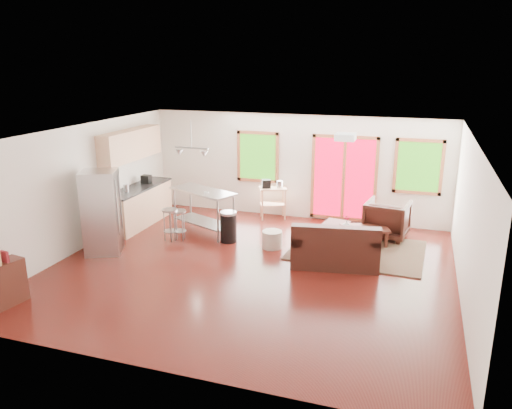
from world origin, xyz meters
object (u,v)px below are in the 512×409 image
(ottoman, at_px, (336,230))
(island, at_px, (203,204))
(loveseat, at_px, (335,248))
(rug, at_px, (357,250))
(kitchen_cart, at_px, (272,192))
(coffee_table, at_px, (365,230))
(refrigerator, at_px, (102,212))
(armchair, at_px, (387,218))

(ottoman, height_order, island, island)
(loveseat, bearing_deg, island, 154.61)
(rug, relative_size, kitchen_cart, 2.67)
(coffee_table, distance_m, refrigerator, 5.54)
(island, relative_size, kitchen_cart, 1.72)
(loveseat, xyz_separation_m, ottoman, (-0.23, 1.55, -0.17))
(coffee_table, relative_size, refrigerator, 0.65)
(kitchen_cart, bearing_deg, island, -127.35)
(refrigerator, height_order, island, refrigerator)
(rug, relative_size, ottoman, 5.06)
(rug, distance_m, armchair, 1.25)
(armchair, relative_size, ottoman, 1.76)
(rug, bearing_deg, ottoman, 129.87)
(loveseat, xyz_separation_m, island, (-3.20, 0.91, 0.35))
(rug, height_order, ottoman, ottoman)
(ottoman, bearing_deg, island, -167.81)
(rug, bearing_deg, coffee_table, 76.79)
(coffee_table, bearing_deg, kitchen_cart, 154.16)
(coffee_table, bearing_deg, refrigerator, -157.39)
(armchair, distance_m, island, 4.17)
(rug, height_order, refrigerator, refrigerator)
(ottoman, bearing_deg, loveseat, -81.62)
(armchair, bearing_deg, kitchen_cart, -2.48)
(ottoman, distance_m, refrigerator, 5.09)
(refrigerator, bearing_deg, loveseat, -13.24)
(loveseat, relative_size, refrigerator, 1.04)
(rug, relative_size, loveseat, 1.50)
(coffee_table, distance_m, ottoman, 0.73)
(rug, bearing_deg, loveseat, -110.75)
(armchair, distance_m, ottoman, 1.17)
(armchair, height_order, island, island)
(refrigerator, xyz_separation_m, island, (1.47, 1.75, -0.17))
(rug, height_order, kitchen_cart, kitchen_cart)
(rug, relative_size, island, 1.56)
(ottoman, relative_size, kitchen_cart, 0.53)
(rug, height_order, armchair, armchair)
(rug, xyz_separation_m, island, (-3.53, 0.03, 0.69))
(island, bearing_deg, coffee_table, 5.86)
(ottoman, height_order, kitchen_cart, kitchen_cart)
(armchair, height_order, ottoman, armchair)
(coffee_table, distance_m, island, 3.66)
(rug, distance_m, kitchen_cart, 2.91)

